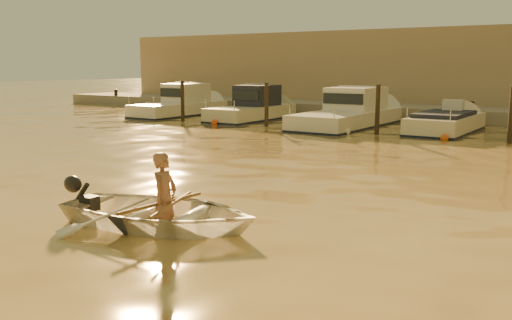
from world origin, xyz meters
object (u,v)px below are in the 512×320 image
Objects in this scene: moored_boat_3 at (446,127)px; moored_boat_1 at (251,108)px; waterfront_building at (467,71)px; person at (165,199)px; moored_boat_0 at (179,104)px; moored_boat_2 at (349,112)px; dinghy at (160,212)px.

moored_boat_1 is at bearing 180.00° from moored_boat_3.
waterfront_building reaches higher than moored_boat_1.
moored_boat_1 reaches higher than person.
moored_boat_0 and moored_boat_2 have the same top height.
moored_boat_3 is (9.77, 0.00, -0.40)m from moored_boat_1.
moored_boat_0 is at bearing 180.00° from moored_boat_2.
moored_boat_2 reaches higher than moored_boat_3.
dinghy is at bearing -60.56° from moored_boat_1.
moored_boat_1 is (4.83, 0.00, 0.00)m from moored_boat_0.
dinghy is at bearing -86.42° from waterfront_building.
moored_boat_1 reaches higher than moored_boat_3.
moored_boat_1 is at bearing 18.20° from person.
person is at bearing -86.22° from waterfront_building.
moored_boat_3 is 11.38m from waterfront_building.
moored_boat_1 is 0.75× the size of moored_boat_2.
person is 0.19× the size of moored_boat_2.
moored_boat_2 is 11.40m from waterfront_building.
dinghy is 0.60× the size of moored_boat_3.
person is 0.26× the size of moored_boat_1.
moored_boat_0 is (-14.50, 16.95, 0.12)m from person.
waterfront_building is at bearing 99.99° from moored_boat_3.
moored_boat_2 is at bearing 0.00° from moored_boat_0.
moored_boat_1 is 9.78m from moored_boat_3.
moored_boat_1 is (-9.68, 16.95, 0.12)m from person.
moored_boat_0 is at bearing -139.01° from waterfront_building.
moored_boat_3 is at bearing 0.00° from moored_boat_0.
moored_boat_3 is at bearing -80.01° from waterfront_building.
person is at bearing -75.84° from moored_boat_2.
moored_boat_2 is (10.23, 0.00, 0.00)m from moored_boat_0.
waterfront_building reaches higher than dinghy.
person is 17.48m from moored_boat_2.
waterfront_building is at bearing 77.54° from moored_boat_2.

